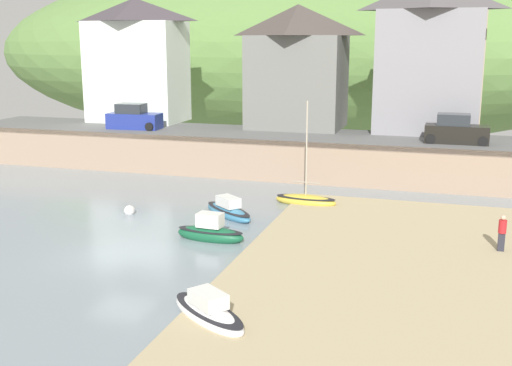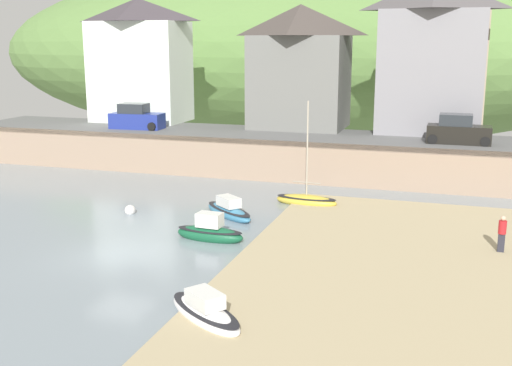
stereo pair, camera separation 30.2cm
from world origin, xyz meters
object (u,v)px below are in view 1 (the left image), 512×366
(dinghy_open_wooden, at_px, (208,312))
(person_on_slipway, at_px, (502,231))
(waterfront_building_centre, at_px, (298,66))
(parked_car_by_wall, at_px, (456,131))
(waterfront_building_left, at_px, (137,60))
(sailboat_white_hull, at_px, (306,200))
(parked_car_near_slipway, at_px, (134,118))
(motorboat_with_cabin, at_px, (210,232))
(waterfront_building_right, at_px, (429,55))
(church_with_spire, at_px, (467,27))
(mooring_buoy, at_px, (129,211))
(sailboat_blue_trim, at_px, (228,211))

(dinghy_open_wooden, distance_m, person_on_slipway, 14.07)
(waterfront_building_centre, distance_m, person_on_slipway, 25.22)
(waterfront_building_centre, height_order, parked_car_by_wall, waterfront_building_centre)
(waterfront_building_left, xyz_separation_m, sailboat_white_hull, (17.79, -14.30, -7.27))
(waterfront_building_left, xyz_separation_m, parked_car_by_wall, (25.77, -4.50, -4.33))
(parked_car_near_slipway, relative_size, parked_car_by_wall, 1.02)
(waterfront_building_left, height_order, parked_car_near_slipway, waterfront_building_left)
(waterfront_building_centre, xyz_separation_m, dinghy_open_wooden, (4.27, -30.13, -6.90))
(motorboat_with_cabin, height_order, parked_car_by_wall, parked_car_by_wall)
(waterfront_building_right, xyz_separation_m, person_on_slipway, (4.24, -20.02, -7.08))
(waterfront_building_right, relative_size, motorboat_with_cabin, 3.29)
(waterfront_building_left, distance_m, sailboat_white_hull, 23.96)
(waterfront_building_centre, distance_m, church_with_spire, 13.30)
(church_with_spire, height_order, parked_car_by_wall, church_with_spire)
(motorboat_with_cabin, distance_m, sailboat_white_hull, 8.19)
(person_on_slipway, distance_m, mooring_buoy, 18.67)
(person_on_slipway, bearing_deg, waterfront_building_right, 101.95)
(waterfront_building_centre, bearing_deg, parked_car_near_slipway, -159.29)
(motorboat_with_cabin, distance_m, person_on_slipway, 13.01)
(waterfront_building_centre, height_order, person_on_slipway, waterfront_building_centre)
(waterfront_building_left, relative_size, sailboat_blue_trim, 2.69)
(motorboat_with_cabin, xyz_separation_m, sailboat_blue_trim, (-0.56, 4.10, -0.06))
(waterfront_building_left, bearing_deg, person_on_slipway, -35.74)
(parked_car_near_slipway, bearing_deg, waterfront_building_right, 8.33)
(person_on_slipway, relative_size, mooring_buoy, 2.76)
(waterfront_building_left, relative_size, parked_car_near_slipway, 2.41)
(waterfront_building_centre, distance_m, sailboat_blue_trim, 19.19)
(sailboat_white_hull, distance_m, dinghy_open_wooden, 15.83)
(mooring_buoy, bearing_deg, person_on_slipway, -2.91)
(waterfront_building_left, relative_size, sailboat_white_hull, 1.68)
(waterfront_building_left, relative_size, church_with_spire, 0.68)
(parked_car_near_slipway, bearing_deg, motorboat_with_cabin, -56.59)
(waterfront_building_centre, distance_m, parked_car_near_slipway, 13.33)
(sailboat_white_hull, distance_m, person_on_slipway, 11.56)
(motorboat_with_cabin, bearing_deg, person_on_slipway, 12.29)
(waterfront_building_left, xyz_separation_m, person_on_slipway, (27.82, -20.02, -6.55))
(motorboat_with_cabin, xyz_separation_m, person_on_slipway, (12.84, 1.98, 0.63))
(person_on_slipway, bearing_deg, sailboat_white_hull, 150.33)
(waterfront_building_right, bearing_deg, dinghy_open_wooden, -100.38)
(sailboat_white_hull, bearing_deg, motorboat_with_cabin, -105.18)
(waterfront_building_centre, bearing_deg, sailboat_blue_trim, -88.00)
(parked_car_near_slipway, distance_m, mooring_buoy, 16.58)
(waterfront_building_right, distance_m, parked_car_by_wall, 6.97)
(church_with_spire, bearing_deg, person_on_slipway, -86.02)
(church_with_spire, relative_size, motorboat_with_cabin, 4.40)
(church_with_spire, height_order, dinghy_open_wooden, church_with_spire)
(sailboat_blue_trim, bearing_deg, waterfront_building_right, 101.83)
(sailboat_white_hull, xyz_separation_m, person_on_slipway, (10.03, -5.71, 0.72))
(motorboat_with_cabin, bearing_deg, church_with_spire, 70.27)
(waterfront_building_centre, distance_m, parked_car_by_wall, 13.40)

